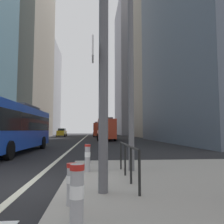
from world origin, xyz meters
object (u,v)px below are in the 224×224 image
object	(u,v)px
bollard_left	(77,196)
bollard_back	(88,156)
city_bus_blue_oncoming	(12,126)
city_bus_red_distant	(99,129)
city_bus_red_receding	(106,128)
bollard_right	(72,182)
traffic_signal_gantry	(15,18)
car_oncoming_mid	(62,132)
street_lamp_post	(131,27)
car_receding_near	(100,132)

from	to	relation	value
bollard_left	bollard_back	bearing A→B (deg)	89.78
city_bus_blue_oncoming	city_bus_red_distant	size ratio (longest dim) A/B	0.97
city_bus_red_receding	bollard_right	xyz separation A→B (m)	(-2.34, -31.45, -1.25)
traffic_signal_gantry	bollard_left	xyz separation A→B (m)	(1.60, -2.04, -3.44)
car_oncoming_mid	bollard_left	bearing A→B (deg)	-81.87
street_lamp_post	bollard_right	bearing A→B (deg)	-116.58
street_lamp_post	bollard_back	world-z (taller)	street_lamp_post
city_bus_blue_oncoming	car_receding_near	world-z (taller)	city_bus_blue_oncoming
city_bus_red_distant	bollard_back	xyz separation A→B (m)	(-1.44, -45.54, -1.18)
city_bus_red_distant	street_lamp_post	world-z (taller)	street_lamp_post
car_oncoming_mid	bollard_back	xyz separation A→B (m)	(7.35, -46.67, -0.33)
city_bus_red_receding	bollard_back	distance (m)	28.17
city_bus_red_receding	city_bus_red_distant	xyz separation A→B (m)	(-0.69, 17.47, 0.00)
car_oncoming_mid	bollard_right	size ratio (longest dim) A/B	5.36
car_receding_near	bollard_back	distance (m)	55.17
city_bus_blue_oncoming	bollard_left	distance (m)	13.72
car_oncoming_mid	car_receding_near	size ratio (longest dim) A/B	0.99
city_bus_blue_oncoming	bollard_back	bearing A→B (deg)	-56.46
city_bus_blue_oncoming	car_receding_near	size ratio (longest dim) A/B	2.70
car_receding_near	traffic_signal_gantry	distance (m)	57.94
city_bus_red_distant	car_oncoming_mid	xyz separation A→B (m)	(-8.79, 1.14, -0.85)
car_receding_near	bollard_left	size ratio (longest dim) A/B	4.42
car_receding_near	car_oncoming_mid	bearing A→B (deg)	-138.39
car_receding_near	street_lamp_post	size ratio (longest dim) A/B	0.52
street_lamp_post	bollard_left	bearing A→B (deg)	-108.04
traffic_signal_gantry	bollard_back	bearing A→B (deg)	58.27
car_receding_near	bollard_left	xyz separation A→B (m)	(-2.18, -59.78, -0.32)
car_receding_near	bollard_right	world-z (taller)	car_receding_near
bollard_right	city_bus_red_distant	bearing A→B (deg)	88.07
car_oncoming_mid	bollard_left	world-z (taller)	car_oncoming_mid
traffic_signal_gantry	street_lamp_post	size ratio (longest dim) A/B	0.76
city_bus_red_distant	bollard_back	size ratio (longest dim) A/B	12.69
traffic_signal_gantry	bollard_right	world-z (taller)	traffic_signal_gantry
car_receding_near	bollard_back	xyz separation A→B (m)	(-2.16, -55.12, -0.33)
city_bus_blue_oncoming	city_bus_red_distant	bearing A→B (deg)	79.86
car_oncoming_mid	street_lamp_post	xyz separation A→B (m)	(8.86, -46.63, 4.29)
street_lamp_post	bollard_right	world-z (taller)	street_lamp_post
city_bus_red_distant	bollard_back	bearing A→B (deg)	-91.81
city_bus_red_receding	street_lamp_post	xyz separation A→B (m)	(-0.62, -28.02, 3.45)
city_bus_red_distant	car_receding_near	distance (m)	9.65
city_bus_red_receding	bollard_left	world-z (taller)	city_bus_red_receding
bollard_left	bollard_right	world-z (taller)	bollard_left
traffic_signal_gantry	bollard_right	xyz separation A→B (m)	(1.41, -0.78, -3.53)
traffic_signal_gantry	car_receding_near	bearing A→B (deg)	86.26
bollard_left	street_lamp_post	bearing A→B (deg)	71.96
car_oncoming_mid	bollard_left	size ratio (longest dim) A/B	4.39
city_bus_red_distant	bollard_right	world-z (taller)	city_bus_red_distant
bollard_right	street_lamp_post	bearing A→B (deg)	63.42
city_bus_red_distant	street_lamp_post	distance (m)	45.62
city_bus_red_receding	traffic_signal_gantry	xyz separation A→B (m)	(-3.74, -30.68, 2.27)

